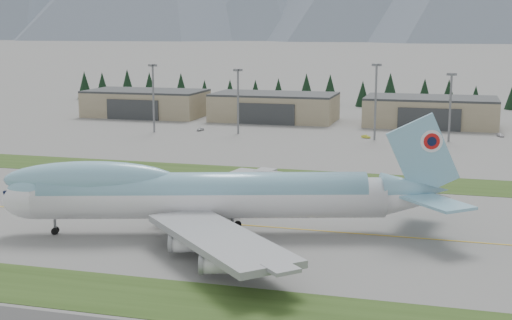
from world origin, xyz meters
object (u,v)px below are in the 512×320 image
(boeing_747_freighter, at_px, (205,194))
(service_vehicle_c, at_px, (500,137))
(hangar_left, at_px, (146,103))
(hangar_center, at_px, (274,107))
(service_vehicle_a, at_px, (200,131))
(service_vehicle_b, at_px, (366,138))
(hangar_right, at_px, (430,111))

(boeing_747_freighter, height_order, service_vehicle_c, boeing_747_freighter)
(hangar_left, xyz_separation_m, hangar_center, (55.00, 0.00, 0.00))
(hangar_center, bearing_deg, service_vehicle_c, -14.47)
(boeing_747_freighter, height_order, service_vehicle_a, boeing_747_freighter)
(service_vehicle_b, relative_size, service_vehicle_c, 0.85)
(hangar_left, relative_size, service_vehicle_c, 12.66)
(service_vehicle_a, bearing_deg, hangar_center, 71.97)
(service_vehicle_b, bearing_deg, service_vehicle_c, -40.77)
(hangar_center, relative_size, service_vehicle_a, 13.56)
(boeing_747_freighter, xyz_separation_m, service_vehicle_a, (-44.76, 121.28, -7.08))
(service_vehicle_b, distance_m, service_vehicle_c, 45.95)
(boeing_747_freighter, distance_m, hangar_right, 160.24)
(hangar_right, bearing_deg, service_vehicle_a, -155.70)
(service_vehicle_a, bearing_deg, service_vehicle_b, 7.83)
(hangar_left, height_order, hangar_right, same)
(hangar_center, bearing_deg, service_vehicle_b, -42.42)
(hangar_left, bearing_deg, service_vehicle_c, -8.86)
(service_vehicle_b, height_order, service_vehicle_c, service_vehicle_c)
(hangar_left, bearing_deg, service_vehicle_a, -44.01)
(boeing_747_freighter, xyz_separation_m, service_vehicle_b, (14.09, 119.68, -7.08))
(boeing_747_freighter, distance_m, hangar_center, 158.89)
(hangar_left, distance_m, service_vehicle_a, 51.22)
(hangar_center, distance_m, service_vehicle_b, 55.11)
(hangar_right, xyz_separation_m, service_vehicle_a, (-78.37, -35.39, -5.39))
(boeing_747_freighter, relative_size, service_vehicle_b, 25.11)
(service_vehicle_a, bearing_deg, service_vehicle_c, 17.06)
(hangar_center, height_order, service_vehicle_b, hangar_center)
(hangar_left, relative_size, hangar_center, 1.00)
(hangar_center, xyz_separation_m, service_vehicle_b, (40.49, -36.99, -5.39))
(service_vehicle_c, bearing_deg, boeing_747_freighter, -130.57)
(service_vehicle_b, bearing_deg, service_vehicle_a, 118.14)
(service_vehicle_c, bearing_deg, hangar_right, 120.19)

